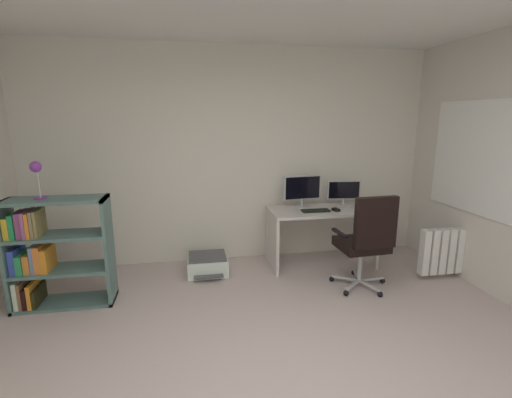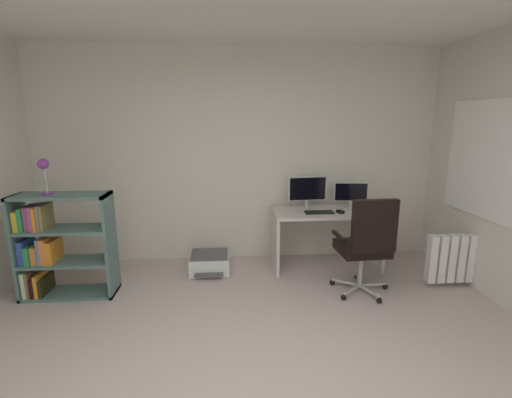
{
  "view_description": "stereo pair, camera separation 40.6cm",
  "coord_description": "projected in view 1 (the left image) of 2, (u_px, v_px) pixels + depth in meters",
  "views": [
    {
      "loc": [
        -0.55,
        -1.83,
        1.84
      ],
      "look_at": [
        0.16,
        2.07,
        0.96
      ],
      "focal_mm": 25.56,
      "sensor_mm": 36.0,
      "label": 1
    },
    {
      "loc": [
        -0.15,
        -1.88,
        1.84
      ],
      "look_at": [
        0.16,
        2.07,
        0.96
      ],
      "focal_mm": 25.56,
      "sensor_mm": 36.0,
      "label": 2
    }
  ],
  "objects": [
    {
      "name": "wall_back",
      "position": [
        233.0,
        156.0,
        4.68
      ],
      "size": [
        5.09,
        0.1,
        2.72
      ],
      "primitive_type": "cube",
      "color": "silver",
      "rests_on": "ground"
    },
    {
      "name": "window_pane",
      "position": [
        473.0,
        157.0,
        4.03
      ],
      "size": [
        0.01,
        1.14,
        1.15
      ],
      "primitive_type": "cube",
      "color": "white"
    },
    {
      "name": "window_frame",
      "position": [
        473.0,
        157.0,
        4.03
      ],
      "size": [
        0.02,
        1.22,
        1.23
      ],
      "primitive_type": "cube",
      "color": "white"
    },
    {
      "name": "desk",
      "position": [
        321.0,
        224.0,
        4.61
      ],
      "size": [
        1.31,
        0.64,
        0.73
      ],
      "color": "silver",
      "rests_on": "ground"
    },
    {
      "name": "monitor_main",
      "position": [
        302.0,
        189.0,
        4.62
      ],
      "size": [
        0.49,
        0.18,
        0.4
      ],
      "color": "#B2B5B7",
      "rests_on": "desk"
    },
    {
      "name": "monitor_secondary",
      "position": [
        344.0,
        191.0,
        4.73
      ],
      "size": [
        0.43,
        0.18,
        0.32
      ],
      "color": "#B2B5B7",
      "rests_on": "desk"
    },
    {
      "name": "keyboard",
      "position": [
        316.0,
        211.0,
        4.43
      ],
      "size": [
        0.34,
        0.13,
        0.02
      ],
      "primitive_type": "cube",
      "rotation": [
        0.0,
        0.0,
        0.0
      ],
      "color": "black",
      "rests_on": "desk"
    },
    {
      "name": "computer_mouse",
      "position": [
        336.0,
        210.0,
        4.45
      ],
      "size": [
        0.08,
        0.11,
        0.03
      ],
      "primitive_type": "cube",
      "rotation": [
        0.0,
        0.0,
        0.25
      ],
      "color": "black",
      "rests_on": "desk"
    },
    {
      "name": "office_chair",
      "position": [
        367.0,
        238.0,
        3.86
      ],
      "size": [
        0.62,
        0.63,
        1.08
      ],
      "color": "#B7BABC",
      "rests_on": "ground"
    },
    {
      "name": "bookshelf",
      "position": [
        47.0,
        254.0,
        3.56
      ],
      "size": [
        0.94,
        0.35,
        1.09
      ],
      "color": "#4C6D69",
      "rests_on": "ground"
    },
    {
      "name": "desk_lamp",
      "position": [
        36.0,
        172.0,
        3.38
      ],
      "size": [
        0.11,
        0.11,
        0.36
      ],
      "color": "purple",
      "rests_on": "bookshelf"
    },
    {
      "name": "printer",
      "position": [
        208.0,
        264.0,
        4.41
      ],
      "size": [
        0.48,
        0.5,
        0.23
      ],
      "color": "silver",
      "rests_on": "ground"
    },
    {
      "name": "radiator",
      "position": [
        454.0,
        250.0,
        4.25
      ],
      "size": [
        0.85,
        0.1,
        0.54
      ],
      "color": "white",
      "rests_on": "ground"
    }
  ]
}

